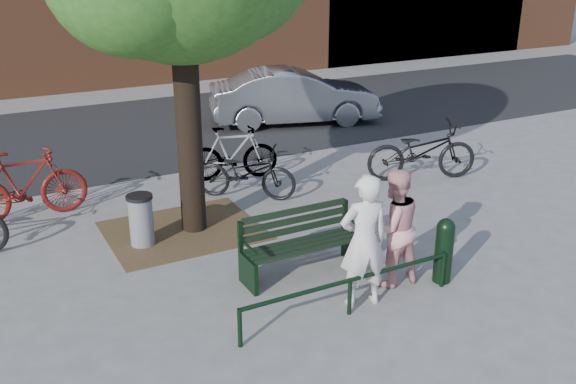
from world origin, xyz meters
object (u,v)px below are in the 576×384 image
bollard (444,248)px  parked_car (294,97)px  person_right (393,228)px  litter_bin (141,220)px  bicycle_c (246,172)px  park_bench (300,241)px  person_left (364,241)px

bollard → parked_car: (2.30, 8.47, 0.21)m
person_right → litter_bin: size_ratio=1.99×
bollard → bicycle_c: (-1.06, 4.16, -0.01)m
person_right → parked_car: (2.95, 8.16, -0.11)m
bicycle_c → litter_bin: bearing=154.3°
person_right → litter_bin: bearing=-43.5°
litter_bin → parked_car: 7.79m
litter_bin → bicycle_c: bicycle_c is taller
person_right → parked_car: size_ratio=0.38×
park_bench → parked_car: 8.29m
parked_car → park_bench: bearing=168.3°
person_right → bollard: person_right is taller
park_bench → bollard: 1.98m
litter_bin → person_right: bearing=-46.1°
park_bench → litter_bin: 2.58m
litter_bin → bicycle_c: 2.50m
person_right → parked_car: bearing=-107.3°
bollard → parked_car: bearing=74.8°
bollard → parked_car: parked_car is taller
bollard → person_left: bearing=178.7°
parked_car → person_left: bearing=173.2°
park_bench → litter_bin: size_ratio=2.10×
person_left → bicycle_c: bearing=-83.3°
park_bench → parked_car: (3.90, 7.31, 0.23)m
bollard → litter_bin: 4.53m
bollard → parked_car: size_ratio=0.22×
person_left → bicycle_c: (0.25, 4.13, -0.39)m
park_bench → person_right: bearing=-41.8°
person_right → bollard: 0.79m
person_left → park_bench: bearing=-65.7°
bollard → bicycle_c: bearing=104.3°
person_right → bicycle_c: 3.89m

